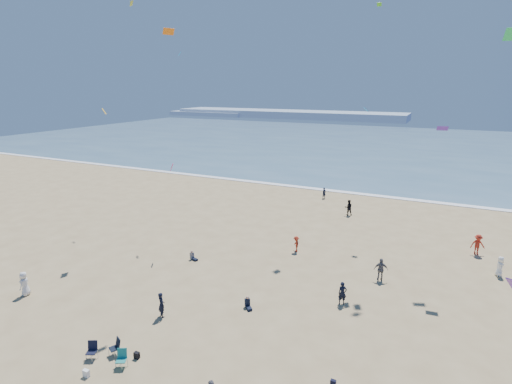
% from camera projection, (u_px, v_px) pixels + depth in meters
% --- Properties ---
extents(ocean, '(220.00, 100.00, 0.06)m').
position_uv_depth(ocean, '(399.00, 146.00, 100.03)').
color(ocean, '#476B84').
rests_on(ocean, ground).
extents(surf_line, '(220.00, 1.20, 0.08)m').
position_uv_depth(surf_line, '(357.00, 194.00, 56.54)').
color(surf_line, white).
rests_on(surf_line, ground).
extents(headland_far, '(110.00, 20.00, 3.20)m').
position_uv_depth(headland_far, '(287.00, 114.00, 190.06)').
color(headland_far, '#7A8EA8').
rests_on(headland_far, ground).
extents(headland_near, '(40.00, 14.00, 2.00)m').
position_uv_depth(headland_near, '(210.00, 113.00, 202.66)').
color(headland_near, '#7A8EA8').
rests_on(headland_near, ground).
extents(standing_flyers, '(32.31, 41.52, 1.90)m').
position_uv_depth(standing_flyers, '(331.00, 277.00, 30.16)').
color(standing_flyers, slate).
rests_on(standing_flyers, ground).
extents(seated_group, '(22.57, 17.24, 0.84)m').
position_uv_depth(seated_group, '(255.00, 347.00, 22.84)').
color(seated_group, white).
rests_on(seated_group, ground).
extents(chair_cluster, '(2.81, 1.61, 1.00)m').
position_uv_depth(chair_cluster, '(109.00, 353.00, 22.20)').
color(chair_cluster, black).
rests_on(chair_cluster, ground).
extents(white_tote, '(0.35, 0.20, 0.40)m').
position_uv_depth(white_tote, '(86.00, 373.00, 21.03)').
color(white_tote, white).
rests_on(white_tote, ground).
extents(black_backpack, '(0.30, 0.22, 0.38)m').
position_uv_depth(black_backpack, '(137.00, 355.00, 22.44)').
color(black_backpack, black).
rests_on(black_backpack, ground).
extents(navy_bag, '(0.28, 0.18, 0.34)m').
position_uv_depth(navy_bag, '(333.00, 383.00, 20.39)').
color(navy_bag, black).
rests_on(navy_bag, ground).
extents(kites_aloft, '(48.91, 40.33, 28.07)m').
position_uv_depth(kites_aloft, '(439.00, 97.00, 21.25)').
color(kites_aloft, pink).
rests_on(kites_aloft, ground).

